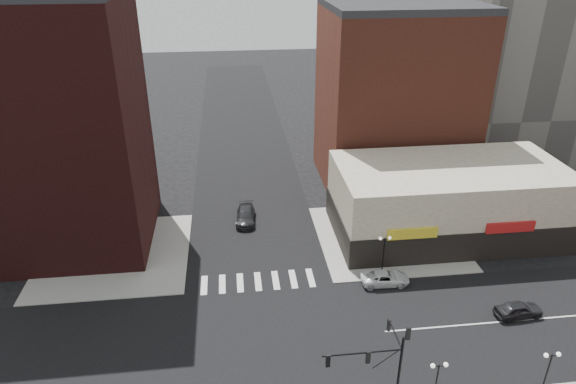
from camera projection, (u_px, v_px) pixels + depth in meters
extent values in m
plane|color=black|center=(266.00, 342.00, 41.79)|extent=(240.00, 240.00, 0.00)
cube|color=black|center=(266.00, 342.00, 41.79)|extent=(200.00, 14.00, 0.02)
cube|color=black|center=(266.00, 342.00, 41.78)|extent=(14.00, 200.00, 0.02)
cube|color=gray|center=(115.00, 255.00, 53.12)|extent=(15.00, 15.00, 0.12)
cube|color=gray|center=(387.00, 237.00, 56.17)|extent=(15.00, 15.00, 0.12)
cube|color=black|center=(57.00, 130.00, 50.64)|extent=(16.00, 15.00, 25.00)
cube|color=brown|center=(395.00, 100.00, 65.09)|extent=(18.00, 15.00, 22.00)
cube|color=beige|center=(447.00, 200.00, 55.54)|extent=(24.00, 12.00, 8.00)
cube|color=black|center=(444.00, 219.00, 56.57)|extent=(24.20, 12.20, 3.40)
cylinder|color=black|center=(398.00, 378.00, 33.80)|extent=(0.18, 0.18, 7.00)
cylinder|color=black|center=(362.00, 353.00, 32.41)|extent=(5.20, 0.11, 0.11)
cylinder|color=black|center=(386.00, 359.00, 32.90)|extent=(1.72, 0.06, 1.46)
cylinder|color=black|center=(395.00, 333.00, 34.02)|extent=(0.11, 3.00, 0.11)
cube|color=black|center=(328.00, 361.00, 32.36)|extent=(0.28, 0.18, 0.95)
sphere|color=red|center=(328.00, 357.00, 32.23)|extent=(0.16, 0.16, 0.16)
cube|color=black|center=(368.00, 357.00, 32.63)|extent=(0.28, 0.18, 0.95)
sphere|color=red|center=(368.00, 354.00, 32.50)|extent=(0.16, 0.16, 0.16)
cube|color=black|center=(389.00, 325.00, 35.35)|extent=(0.18, 0.28, 0.95)
sphere|color=red|center=(389.00, 321.00, 35.22)|extent=(0.16, 0.16, 0.16)
cube|color=black|center=(408.00, 333.00, 32.13)|extent=(0.28, 0.18, 0.95)
sphere|color=red|center=(409.00, 330.00, 32.00)|extent=(0.16, 0.16, 0.16)
cylinder|color=black|center=(439.00, 366.00, 34.05)|extent=(0.90, 0.06, 0.06)
sphere|color=white|center=(433.00, 366.00, 33.95)|extent=(0.32, 0.32, 0.32)
sphere|color=white|center=(446.00, 365.00, 34.05)|extent=(0.32, 0.32, 0.32)
cylinder|color=black|center=(546.00, 376.00, 35.74)|extent=(0.11, 0.11, 4.00)
cylinder|color=black|center=(552.00, 356.00, 34.89)|extent=(0.90, 0.06, 0.06)
sphere|color=white|center=(546.00, 355.00, 34.80)|extent=(0.32, 0.32, 0.32)
sphere|color=white|center=(559.00, 354.00, 34.89)|extent=(0.32, 0.32, 0.32)
cylinder|color=black|center=(383.00, 256.00, 49.21)|extent=(0.11, 0.11, 4.00)
cylinder|color=black|center=(385.00, 239.00, 48.37)|extent=(0.90, 0.06, 0.06)
sphere|color=white|center=(380.00, 238.00, 48.27)|extent=(0.32, 0.32, 0.32)
sphere|color=white|center=(390.00, 238.00, 48.37)|extent=(0.32, 0.32, 0.32)
imported|color=silver|center=(385.00, 278.00, 48.53)|extent=(4.67, 2.30, 1.27)
imported|color=black|center=(519.00, 309.00, 44.32)|extent=(4.23, 1.92, 1.41)
imported|color=black|center=(246.00, 216.00, 59.12)|extent=(2.46, 5.27, 1.49)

